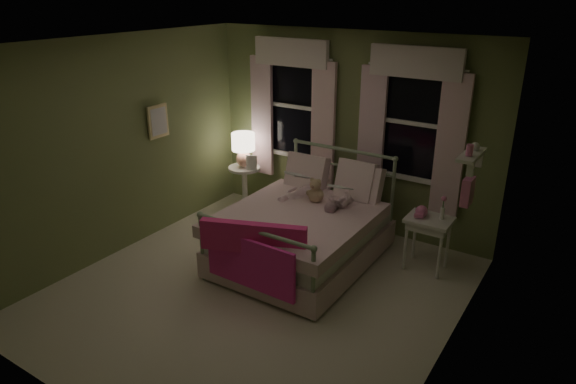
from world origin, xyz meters
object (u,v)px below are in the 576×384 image
Objects in this scene: nightstand_left at (245,182)px; child_left at (303,169)px; bed at (304,232)px; teddy_bear at (316,192)px; table_lamp at (243,147)px; nightstand_right at (429,226)px; child_right at (343,181)px.

child_left is at bearing -18.89° from nightstand_left.
bed is 0.50m from teddy_bear.
bed reaches higher than table_lamp.
child_left is 1.65m from nightstand_right.
nightstand_right is (2.84, -0.26, -0.40)m from table_lamp.
child_left is 1.26× the size of nightstand_left.
nightstand_left and nightstand_right have the same top height.
child_left is 0.56m from child_right.
teddy_bear is 1.66m from table_lamp.
nightstand_left is at bearing -11.35° from child_right.
child_right is 0.36m from teddy_bear.
nightstand_right is (1.58, 0.17, -0.43)m from child_left.
table_lamp is at bearing 150.79° from bed.
child_left is 1.44m from nightstand_left.
teddy_bear is (-0.28, -0.16, -0.15)m from child_right.
child_left reaches higher than bed.
bed is at bearing -155.25° from nightstand_right.
teddy_bear is 0.64× the size of table_lamp.
child_left is at bearing -174.01° from nightstand_right.
child_left is 2.61× the size of teddy_bear.
bed is 4.11× the size of table_lamp.
bed is 3.13× the size of nightstand_left.
table_lamp is (-1.54, 0.86, 0.58)m from bed.
child_left is 1.33m from table_lamp.
child_left is at bearing -18.89° from table_lamp.
teddy_bear is at bearing -20.95° from nightstand_left.
child_left reaches higher than nightstand_left.
child_left is 1.28× the size of nightstand_right.
bed is at bearing -29.21° from table_lamp.
bed is 2.48× the size of child_left.
table_lamp is at bearing -11.35° from child_right.
table_lamp is (-1.54, 0.59, 0.16)m from teddy_bear.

